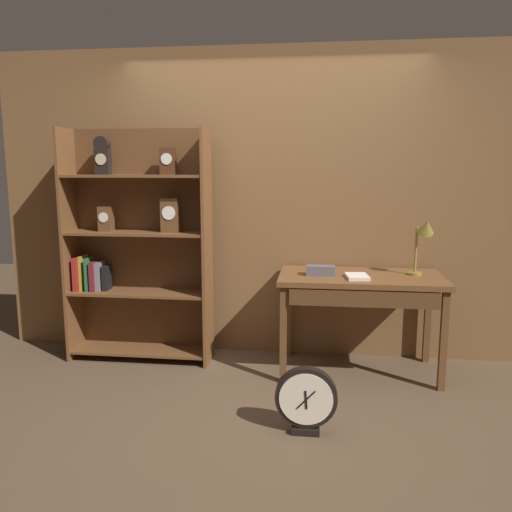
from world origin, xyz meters
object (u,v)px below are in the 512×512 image
object	(u,v)px
bookshelf	(136,247)
open_repair_manual	(357,277)
toolbox_small	(320,270)
desk_lamp	(424,234)
round_clock_large	(306,400)
workbench	(361,287)

from	to	relation	value
bookshelf	open_repair_manual	bearing A→B (deg)	-6.97
toolbox_small	desk_lamp	bearing A→B (deg)	5.16
open_repair_manual	round_clock_large	size ratio (longest dim) A/B	0.52
desk_lamp	round_clock_large	xyz separation A→B (m)	(-0.85, -1.06, -0.90)
open_repair_manual	round_clock_large	world-z (taller)	open_repair_manual
bookshelf	round_clock_large	distance (m)	1.99
workbench	open_repair_manual	xyz separation A→B (m)	(-0.04, -0.09, 0.10)
desk_lamp	toolbox_small	xyz separation A→B (m)	(-0.78, -0.07, -0.29)
open_repair_manual	round_clock_large	xyz separation A→B (m)	(-0.35, -0.91, -0.58)
bookshelf	workbench	world-z (taller)	bookshelf
toolbox_small	open_repair_manual	world-z (taller)	toolbox_small
desk_lamp	toolbox_small	size ratio (longest dim) A/B	2.10
bookshelf	desk_lamp	size ratio (longest dim) A/B	4.20
toolbox_small	round_clock_large	world-z (taller)	toolbox_small
workbench	open_repair_manual	size ratio (longest dim) A/B	5.72
desk_lamp	round_clock_large	distance (m)	1.63
bookshelf	workbench	bearing A→B (deg)	-3.90
workbench	round_clock_large	xyz separation A→B (m)	(-0.38, -1.01, -0.48)
open_repair_manual	workbench	bearing A→B (deg)	62.66
open_repair_manual	bookshelf	bearing A→B (deg)	166.87
bookshelf	desk_lamp	world-z (taller)	bookshelf
bookshelf	workbench	distance (m)	1.86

